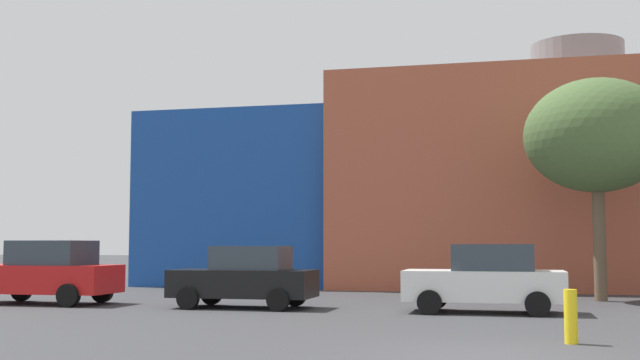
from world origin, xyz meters
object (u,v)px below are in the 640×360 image
(parked_car_2, at_px, (486,279))
(parked_car_1, at_px, (245,277))
(bare_tree_0, at_px, (596,136))
(parked_car_0, at_px, (46,272))
(bollard_yellow_0, at_px, (571,317))

(parked_car_2, bearing_deg, parked_car_1, -0.00)
(parked_car_1, distance_m, bare_tree_0, 12.13)
(parked_car_0, height_order, bare_tree_0, bare_tree_0)
(parked_car_0, relative_size, parked_car_1, 1.09)
(parked_car_1, bearing_deg, parked_car_2, 180.00)
(parked_car_0, xyz_separation_m, bare_tree_0, (16.40, 5.15, 4.30))
(parked_car_0, height_order, parked_car_2, parked_car_0)
(parked_car_0, relative_size, bollard_yellow_0, 4.47)
(parked_car_1, height_order, bollard_yellow_0, parked_car_1)
(bare_tree_0, height_order, bollard_yellow_0, bare_tree_0)
(parked_car_2, distance_m, bollard_yellow_0, 6.41)
(bare_tree_0, bearing_deg, parked_car_1, -152.90)
(bare_tree_0, distance_m, bollard_yellow_0, 12.40)
(bollard_yellow_0, bearing_deg, parked_car_2, 105.25)
(parked_car_0, xyz_separation_m, parked_car_2, (13.00, -0.00, -0.05))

